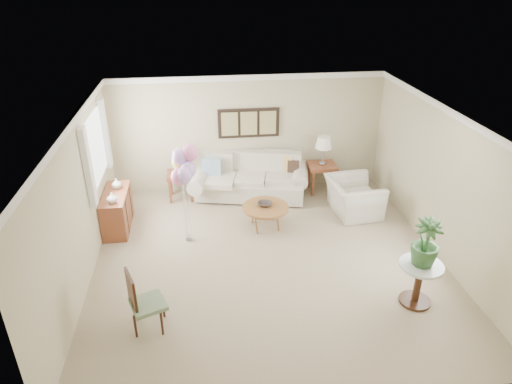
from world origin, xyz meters
TOP-DOWN VIEW (x-y plane):
  - ground_plane at (0.00, 0.00)m, footprint 6.00×6.00m
  - room_shell at (-0.11, 0.09)m, footprint 6.04×6.04m
  - wall_art_triptych at (0.00, 2.96)m, footprint 1.35×0.06m
  - sofa at (-0.02, 2.54)m, footprint 2.78×1.46m
  - end_table_left at (-1.56, 2.59)m, footprint 0.56×0.51m
  - end_table_right at (1.60, 2.55)m, footprint 0.61×0.55m
  - lamp_left at (-1.56, 2.59)m, footprint 0.31×0.31m
  - lamp_right at (1.60, 2.55)m, footprint 0.37×0.37m
  - coffee_table at (0.11, 1.13)m, footprint 0.90×0.90m
  - decor_bowl at (0.10, 1.16)m, footprint 0.35×0.35m
  - armchair at (1.99, 1.47)m, footprint 1.05×1.18m
  - side_table at (2.07, -1.39)m, footprint 0.65×0.65m
  - potted_plant at (2.07, -1.38)m, footprint 0.45×0.45m
  - accent_chair at (-2.00, -1.41)m, footprint 0.59×0.58m
  - credenza at (-2.76, 1.50)m, footprint 0.46×1.20m
  - vase_white at (-2.74, 1.12)m, footprint 0.19×0.19m
  - vase_sage at (-2.74, 1.73)m, footprint 0.25×0.25m
  - balloon_cluster at (-1.39, 0.85)m, footprint 0.49×0.52m

SIDE VIEW (x-z plane):
  - ground_plane at x=0.00m, z-range 0.00..0.00m
  - armchair at x=1.99m, z-range 0.00..0.72m
  - credenza at x=-2.76m, z-range 0.00..0.74m
  - sofa at x=-0.02m, z-range -0.10..0.85m
  - coffee_table at x=0.11m, z-range 0.19..0.65m
  - accent_chair at x=-2.00m, z-range 0.02..0.95m
  - decor_bowl at x=0.10m, z-range 0.46..0.52m
  - end_table_left at x=-1.56m, z-range 0.21..0.82m
  - side_table at x=2.07m, z-range 0.18..0.88m
  - end_table_right at x=1.60m, z-range 0.22..0.89m
  - vase_white at x=-2.74m, z-range 0.74..0.94m
  - vase_sage at x=-2.74m, z-range 0.74..0.94m
  - lamp_left at x=-1.56m, z-range 0.76..1.29m
  - potted_plant at x=2.07m, z-range 0.70..1.45m
  - lamp_right at x=1.60m, z-range 0.83..1.48m
  - balloon_cluster at x=-1.39m, z-range 0.57..2.45m
  - wall_art_triptych at x=0.00m, z-range 1.23..1.88m
  - room_shell at x=-0.11m, z-range 0.33..2.93m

